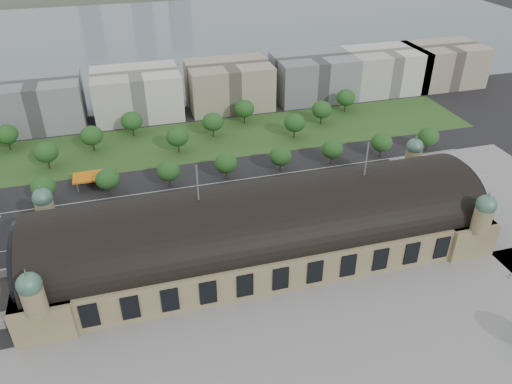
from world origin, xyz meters
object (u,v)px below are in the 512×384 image
object	(u,v)px
traffic_car_1	(40,217)
parked_car_1	(47,250)
traffic_car_6	(381,179)
parked_car_0	(17,249)
parked_car_3	(96,236)
parked_car_4	(106,236)
bus_mid	(241,208)
parked_car_5	(139,229)
pedestrian_0	(510,276)
traffic_car_5	(357,178)
parked_car_2	(49,250)
petrol_station	(94,176)
traffic_car_4	(270,192)
bus_east	(274,199)
bus_west	(190,211)
parked_car_6	(147,230)

from	to	relation	value
traffic_car_1	parked_car_1	bearing A→B (deg)	-164.15
traffic_car_6	parked_car_0	bearing A→B (deg)	-88.30
traffic_car_1	traffic_car_6	size ratio (longest dim) A/B	0.87
parked_car_3	parked_car_4	size ratio (longest dim) A/B	0.80
bus_mid	parked_car_5	bearing A→B (deg)	97.17
parked_car_0	parked_car_5	bearing A→B (deg)	64.70
parked_car_1	bus_mid	world-z (taller)	bus_mid
pedestrian_0	parked_car_5	bearing A→B (deg)	172.93
traffic_car_5	parked_car_3	bearing A→B (deg)	89.19
parked_car_2	bus_mid	bearing A→B (deg)	72.12
petrol_station	traffic_car_6	xyz separation A→B (m)	(116.36, -31.48, -2.25)
traffic_car_5	parked_car_0	size ratio (longest dim) A/B	0.94
traffic_car_4	bus_east	bearing A→B (deg)	-9.25
traffic_car_4	traffic_car_5	xyz separation A→B (m)	(38.61, 0.57, -0.01)
parked_car_1	parked_car_2	size ratio (longest dim) A/B	0.99
pedestrian_0	parked_car_4	bearing A→B (deg)	175.47
bus_west	traffic_car_6	bearing A→B (deg)	-89.15
bus_west	traffic_car_5	bearing A→B (deg)	-85.96
traffic_car_5	parked_car_1	bearing A→B (deg)	90.16
traffic_car_6	parked_car_6	size ratio (longest dim) A/B	1.06
parked_car_3	parked_car_6	bearing A→B (deg)	64.36
traffic_car_4	parked_car_5	size ratio (longest dim) A/B	0.73
traffic_car_5	bus_west	bearing A→B (deg)	88.18
traffic_car_4	parked_car_0	world-z (taller)	parked_car_0
traffic_car_4	pedestrian_0	size ratio (longest dim) A/B	2.21
traffic_car_5	bus_mid	distance (m)	54.38
petrol_station	traffic_car_4	world-z (taller)	petrol_station
traffic_car_1	bus_west	xyz separation A→B (m)	(54.59, -12.46, 0.90)
traffic_car_5	parked_car_4	distance (m)	104.35
parked_car_4	bus_mid	distance (m)	50.24
traffic_car_6	parked_car_4	xyz separation A→B (m)	(-113.01, -9.54, 0.09)
traffic_car_1	traffic_car_5	distance (m)	126.83
petrol_station	traffic_car_5	world-z (taller)	petrol_station
parked_car_0	parked_car_4	size ratio (longest dim) A/B	0.91
traffic_car_4	parked_car_1	distance (m)	85.62
parked_car_1	parked_car_6	distance (m)	33.87
parked_car_3	parked_car_4	distance (m)	3.22
parked_car_4	pedestrian_0	size ratio (longest dim) A/B	2.63
pedestrian_0	traffic_car_4	bearing A→B (deg)	150.20
parked_car_1	pedestrian_0	bearing A→B (deg)	32.60
traffic_car_4	bus_mid	size ratio (longest dim) A/B	0.31
parked_car_4	bus_mid	xyz separation A→B (m)	(50.16, 2.74, 1.00)
parked_car_1	parked_car_2	bearing A→B (deg)	53.35
bus_mid	parked_car_1	bearing A→B (deg)	99.14
petrol_station	parked_car_4	distance (m)	41.21
parked_car_6	pedestrian_0	xyz separation A→B (m)	(108.54, -56.89, 0.22)
petrol_station	parked_car_0	distance (m)	48.05
parked_car_4	bus_west	bearing A→B (deg)	79.09
parked_car_1	parked_car_4	distance (m)	19.51
traffic_car_4	pedestrian_0	xyz separation A→B (m)	(58.13, -69.77, 0.22)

